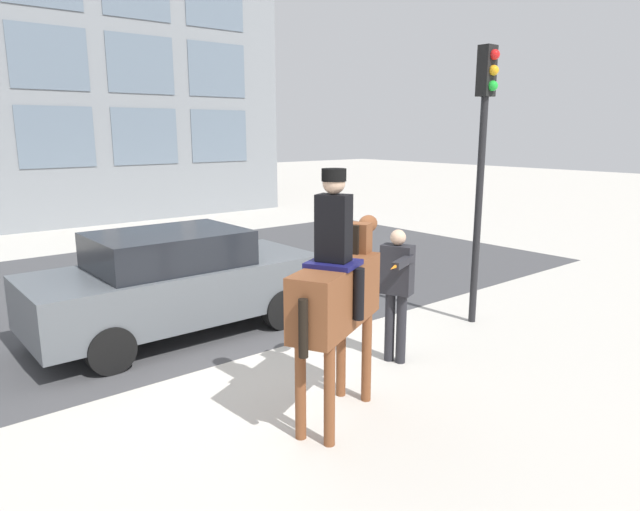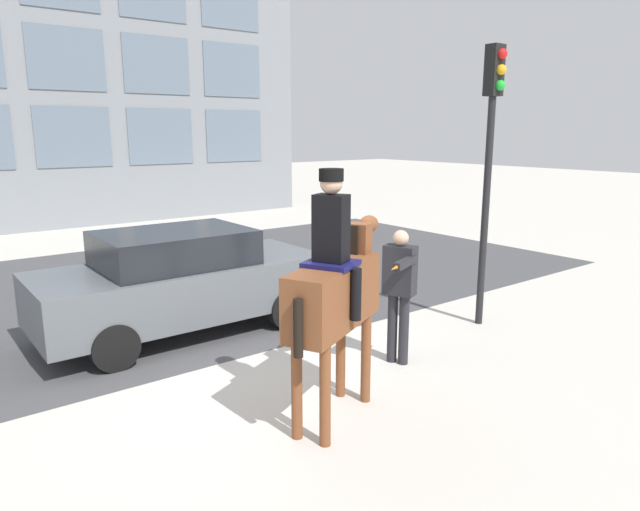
{
  "view_description": "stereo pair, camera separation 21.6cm",
  "coord_description": "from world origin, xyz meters",
  "px_view_note": "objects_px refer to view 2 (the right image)",
  "views": [
    {
      "loc": [
        -3.59,
        -5.71,
        2.98
      ],
      "look_at": [
        0.35,
        -0.91,
        1.62
      ],
      "focal_mm": 32.0,
      "sensor_mm": 36.0,
      "label": 1
    },
    {
      "loc": [
        -3.42,
        -5.84,
        2.98
      ],
      "look_at": [
        0.35,
        -0.91,
        1.62
      ],
      "focal_mm": 32.0,
      "sensor_mm": 36.0,
      "label": 2
    }
  ],
  "objects_px": {
    "mounted_horse_lead": "(335,289)",
    "traffic_light": "(490,143)",
    "pedestrian_bystander": "(400,286)",
    "street_car_near_lane": "(181,280)"
  },
  "relations": [
    {
      "from": "mounted_horse_lead",
      "to": "traffic_light",
      "type": "height_order",
      "value": "traffic_light"
    },
    {
      "from": "pedestrian_bystander",
      "to": "mounted_horse_lead",
      "type": "bearing_deg",
      "value": -0.37
    },
    {
      "from": "pedestrian_bystander",
      "to": "traffic_light",
      "type": "relative_size",
      "value": 0.42
    },
    {
      "from": "pedestrian_bystander",
      "to": "traffic_light",
      "type": "xyz_separation_m",
      "value": [
        2.15,
        0.33,
        1.76
      ]
    },
    {
      "from": "mounted_horse_lead",
      "to": "traffic_light",
      "type": "xyz_separation_m",
      "value": [
        3.72,
        0.96,
        1.39
      ]
    },
    {
      "from": "mounted_horse_lead",
      "to": "traffic_light",
      "type": "distance_m",
      "value": 4.08
    },
    {
      "from": "mounted_horse_lead",
      "to": "pedestrian_bystander",
      "type": "relative_size",
      "value": 1.49
    },
    {
      "from": "mounted_horse_lead",
      "to": "street_car_near_lane",
      "type": "relative_size",
      "value": 0.62
    },
    {
      "from": "street_car_near_lane",
      "to": "traffic_light",
      "type": "distance_m",
      "value": 5.03
    },
    {
      "from": "mounted_horse_lead",
      "to": "street_car_near_lane",
      "type": "xyz_separation_m",
      "value": [
        -0.17,
        3.45,
        -0.61
      ]
    }
  ]
}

